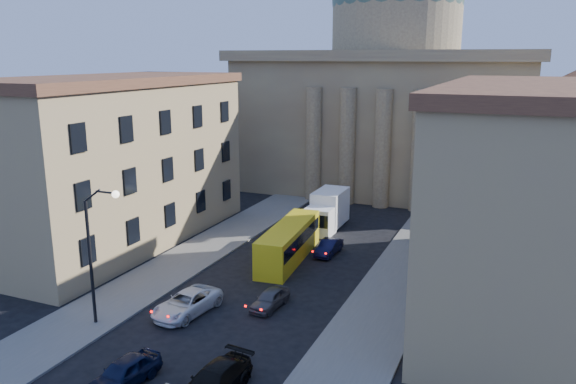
{
  "coord_description": "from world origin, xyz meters",
  "views": [
    {
      "loc": [
        16.15,
        -16.92,
        16.31
      ],
      "look_at": [
        1.72,
        17.09,
        7.37
      ],
      "focal_mm": 35.0,
      "sensor_mm": 36.0,
      "label": 1
    }
  ],
  "objects_px": {
    "car_left_near": "(124,373)",
    "box_truck": "(327,211)",
    "city_bus": "(289,241)",
    "street_lamp": "(96,245)"
  },
  "relations": [
    {
      "from": "car_left_near",
      "to": "box_truck",
      "type": "relative_size",
      "value": 0.65
    },
    {
      "from": "street_lamp",
      "to": "car_left_near",
      "type": "xyz_separation_m",
      "value": [
        5.52,
        -4.76,
        -4.56
      ]
    },
    {
      "from": "street_lamp",
      "to": "box_truck",
      "type": "bearing_deg",
      "value": 76.01
    },
    {
      "from": "street_lamp",
      "to": "city_bus",
      "type": "bearing_deg",
      "value": 68.23
    },
    {
      "from": "street_lamp",
      "to": "box_truck",
      "type": "xyz_separation_m",
      "value": [
        6.17,
        24.75,
        -3.58
      ]
    },
    {
      "from": "car_left_near",
      "to": "city_bus",
      "type": "xyz_separation_m",
      "value": [
        0.6,
        20.09,
        0.85
      ]
    },
    {
      "from": "street_lamp",
      "to": "car_left_near",
      "type": "height_order",
      "value": "street_lamp"
    },
    {
      "from": "box_truck",
      "to": "city_bus",
      "type": "bearing_deg",
      "value": -90.58
    },
    {
      "from": "city_bus",
      "to": "street_lamp",
      "type": "bearing_deg",
      "value": -116.88
    },
    {
      "from": "city_bus",
      "to": "box_truck",
      "type": "height_order",
      "value": "box_truck"
    }
  ]
}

